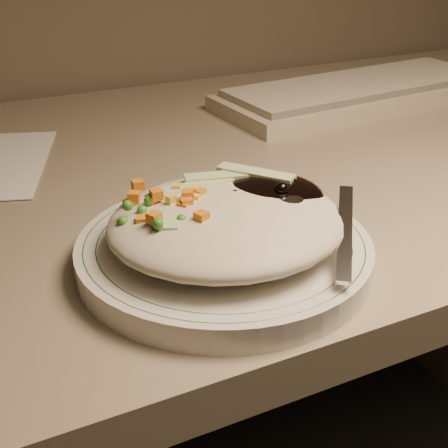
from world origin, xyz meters
name	(u,v)px	position (x,y,z in m)	size (l,w,h in m)	color
desk	(224,297)	(0.00, 1.38, 0.54)	(1.40, 0.70, 0.74)	gray
plate	(224,252)	(-0.11, 1.16, 0.75)	(0.24, 0.24, 0.02)	silver
plate_rim	(224,241)	(-0.11, 1.16, 0.76)	(0.23, 0.23, 0.00)	#144723
meal	(229,217)	(-0.11, 1.16, 0.78)	(0.21, 0.19, 0.05)	#C0B69C
keyboard	(361,92)	(0.29, 1.50, 0.76)	(0.46, 0.19, 0.03)	#B2AA92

